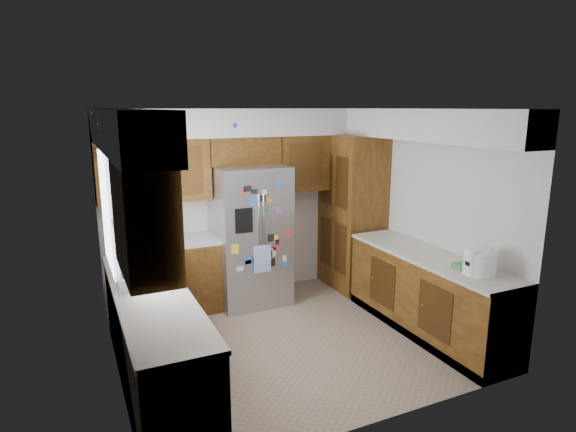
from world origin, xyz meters
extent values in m
plane|color=tan|center=(0.00, 0.00, 0.00)|extent=(3.60, 3.60, 0.00)
cube|color=silver|center=(0.00, 1.60, 1.25)|extent=(3.60, 0.04, 2.50)
cube|color=silver|center=(-1.80, 0.00, 1.25)|extent=(0.04, 3.20, 2.50)
cube|color=silver|center=(1.80, 0.00, 1.25)|extent=(0.04, 3.20, 2.50)
cube|color=silver|center=(0.00, -1.60, 1.25)|extent=(3.60, 0.04, 2.50)
cube|color=white|center=(0.00, 0.00, 2.51)|extent=(3.60, 3.20, 0.02)
cube|color=silver|center=(0.00, 1.41, 2.33)|extent=(3.60, 0.38, 0.35)
cube|color=silver|center=(-1.61, 0.00, 2.33)|extent=(0.38, 3.20, 0.35)
cube|color=silver|center=(1.61, 0.00, 2.33)|extent=(0.38, 3.20, 0.35)
cube|color=#43240C|center=(-1.14, 1.43, 1.77)|extent=(1.33, 0.34, 0.75)
cube|color=#43240C|center=(1.14, 1.43, 1.77)|extent=(1.33, 0.34, 0.75)
cube|color=#43240C|center=(-1.63, -1.15, 1.77)|extent=(0.34, 0.85, 0.75)
cube|color=white|center=(-1.79, 0.10, 1.60)|extent=(0.02, 0.90, 1.05)
cube|color=white|center=(-1.75, 0.10, 1.60)|extent=(0.01, 1.02, 1.15)
cube|color=#1F47B7|center=(-1.03, 1.24, 1.62)|extent=(0.16, 0.02, 0.22)
cube|color=beige|center=(-1.39, 1.24, 1.82)|extent=(0.16, 0.02, 0.20)
cube|color=#43240C|center=(-1.50, -0.30, 0.44)|extent=(0.60, 2.60, 0.88)
cube|color=#43240C|center=(-0.83, 1.30, 0.44)|extent=(0.75, 0.60, 0.88)
cube|color=beige|center=(-1.50, -0.30, 0.90)|extent=(0.63, 2.60, 0.04)
cube|color=beige|center=(-0.83, 1.30, 0.90)|extent=(0.75, 0.60, 0.04)
cube|color=black|center=(-1.50, -0.30, 0.05)|extent=(0.60, 2.60, 0.10)
cube|color=white|center=(-1.19, -1.15, 0.46)|extent=(0.01, 0.58, 0.80)
cube|color=#43240C|center=(1.50, -0.47, 0.44)|extent=(0.60, 2.25, 0.88)
cube|color=beige|center=(1.50, -0.47, 0.90)|extent=(0.63, 2.25, 0.04)
cube|color=black|center=(1.50, -0.47, 0.05)|extent=(0.60, 2.25, 0.10)
cube|color=#43240C|center=(1.50, 1.15, 1.07)|extent=(0.60, 0.90, 2.15)
cube|color=#9D9CA1|center=(0.00, 1.21, 0.90)|extent=(0.90, 0.75, 1.80)
cylinder|color=silver|center=(-0.03, 0.82, 1.05)|extent=(0.02, 0.02, 0.90)
cylinder|color=silver|center=(0.03, 0.82, 1.05)|extent=(0.02, 0.02, 0.90)
cube|color=black|center=(-0.22, 0.83, 1.20)|extent=(0.22, 0.01, 0.30)
cube|color=white|center=(0.00, 0.80, 0.70)|extent=(0.22, 0.01, 0.34)
cube|color=blue|center=(0.22, 0.82, 1.62)|extent=(0.06, 0.00, 0.09)
cube|color=white|center=(0.14, 0.82, 0.76)|extent=(0.10, 0.00, 0.12)
cube|color=#8C4C99|center=(0.06, 0.82, 0.63)|extent=(0.06, 0.00, 0.11)
cube|color=red|center=(0.36, 0.82, 0.98)|extent=(0.06, 0.00, 0.10)
cube|color=blue|center=(0.32, 0.82, 0.58)|extent=(0.08, 0.00, 0.07)
cube|color=blue|center=(0.09, 0.82, 0.74)|extent=(0.09, 0.00, 0.12)
cube|color=black|center=(0.13, 0.82, 0.95)|extent=(0.08, 0.00, 0.09)
cube|color=blue|center=(-0.16, 0.82, 0.67)|extent=(0.10, 0.00, 0.07)
cube|color=black|center=(0.03, 0.82, 1.45)|extent=(0.07, 0.00, 0.07)
cube|color=red|center=(0.21, 0.82, 0.82)|extent=(0.10, 0.00, 0.07)
cube|color=#8C4C99|center=(0.23, 0.82, 1.30)|extent=(0.10, 0.00, 0.09)
cube|color=white|center=(-0.28, 0.82, 0.61)|extent=(0.09, 0.00, 0.06)
cube|color=yellow|center=(-0.34, 0.82, 0.86)|extent=(0.09, 0.00, 0.12)
cube|color=black|center=(-0.08, 0.82, 0.68)|extent=(0.07, 0.00, 0.10)
cube|color=yellow|center=(0.19, 0.82, 0.93)|extent=(0.06, 0.00, 0.07)
cube|color=yellow|center=(0.07, 0.82, 0.68)|extent=(0.06, 0.00, 0.09)
cube|color=orange|center=(0.11, 0.82, 1.42)|extent=(0.08, 0.00, 0.06)
cube|color=blue|center=(-0.18, 0.82, 0.70)|extent=(0.09, 0.00, 0.09)
cube|color=white|center=(0.31, 0.82, 0.66)|extent=(0.05, 0.00, 0.07)
cube|color=green|center=(0.06, 0.82, 1.31)|extent=(0.08, 0.00, 0.05)
cube|color=white|center=(0.05, 0.82, 1.53)|extent=(0.06, 0.00, 0.06)
cube|color=black|center=(0.21, 0.82, 0.88)|extent=(0.05, 0.00, 0.06)
cube|color=blue|center=(-0.09, 0.82, 1.42)|extent=(0.08, 0.00, 0.10)
cube|color=black|center=(-0.08, 0.82, 1.54)|extent=(0.07, 0.00, 0.05)
cube|color=black|center=(-0.17, 0.82, 1.58)|extent=(0.10, 0.00, 0.07)
cube|color=red|center=(-0.23, 0.82, 1.54)|extent=(0.06, 0.00, 0.05)
cube|color=black|center=(0.03, 0.82, 0.82)|extent=(0.11, 0.00, 0.07)
cube|color=black|center=(0.13, 0.82, 0.63)|extent=(0.10, 0.00, 0.10)
cube|color=#43240C|center=(0.00, 1.43, 1.98)|extent=(0.96, 0.34, 0.35)
sphere|color=#3036CC|center=(-0.17, 1.37, 2.30)|extent=(0.30, 0.30, 0.30)
cylinder|color=black|center=(0.24, 1.35, 2.22)|extent=(0.25, 0.25, 0.14)
ellipsoid|color=#333338|center=(0.24, 1.35, 2.29)|extent=(0.23, 0.23, 0.10)
cube|color=white|center=(-1.50, 0.10, 0.98)|extent=(0.52, 0.70, 0.12)
cube|color=black|center=(-1.50, 0.10, 1.04)|extent=(0.44, 0.60, 0.02)
cylinder|color=silver|center=(-1.70, 0.10, 1.14)|extent=(0.02, 0.02, 0.30)
cylinder|color=silver|center=(-1.64, 0.10, 1.27)|extent=(0.16, 0.02, 0.02)
cube|color=yellow|center=(-1.34, -0.19, 0.94)|extent=(0.10, 0.18, 0.04)
cube|color=black|center=(-1.40, 0.62, 0.97)|extent=(0.18, 0.14, 0.10)
cylinder|color=black|center=(-1.40, 0.62, 1.16)|extent=(0.16, 0.16, 0.28)
cylinder|color=#9D9CA1|center=(-1.58, 0.77, 1.02)|extent=(0.14, 0.14, 0.20)
sphere|color=white|center=(-1.42, 1.00, 1.02)|extent=(0.20, 0.20, 0.20)
cube|color=#3F72B2|center=(-1.56, 1.10, 1.01)|extent=(0.14, 0.10, 0.18)
cube|color=#BFB28C|center=(-1.35, 1.18, 0.99)|extent=(0.10, 0.08, 0.14)
cylinder|color=white|center=(-1.52, 0.42, 0.98)|extent=(0.08, 0.08, 0.11)
cylinder|color=white|center=(1.50, -1.17, 1.03)|extent=(0.32, 0.32, 0.21)
ellipsoid|color=white|center=(1.50, -1.17, 1.13)|extent=(0.31, 0.31, 0.14)
cube|color=black|center=(1.35, -1.17, 1.05)|extent=(0.04, 0.06, 0.04)
cylinder|color=white|center=(1.39, -1.19, 1.05)|extent=(0.12, 0.12, 0.26)
camera|label=1|loc=(-2.08, -4.44, 2.52)|focal=30.00mm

